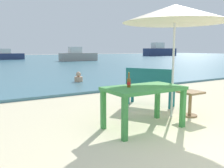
# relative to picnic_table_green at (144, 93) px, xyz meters

# --- Properties ---
(picnic_table_green) EXTENTS (1.40, 0.80, 0.76)m
(picnic_table_green) POSITION_rel_picnic_table_green_xyz_m (0.00, 0.00, 0.00)
(picnic_table_green) COLOR #3D8C42
(picnic_table_green) RESTS_ON ground_plane
(beer_bottle_amber) EXTENTS (0.07, 0.07, 0.26)m
(beer_bottle_amber) POSITION_rel_picnic_table_green_xyz_m (-0.26, 0.09, 0.20)
(beer_bottle_amber) COLOR brown
(beer_bottle_amber) RESTS_ON picnic_table_green
(patio_umbrella) EXTENTS (2.10, 2.10, 2.30)m
(patio_umbrella) POSITION_rel_picnic_table_green_xyz_m (0.95, 0.24, 1.47)
(patio_umbrella) COLOR silver
(patio_umbrella) RESTS_ON ground_plane
(side_table_wood) EXTENTS (0.44, 0.44, 0.54)m
(side_table_wood) POSITION_rel_picnic_table_green_xyz_m (1.33, 0.08, -0.30)
(side_table_wood) COLOR olive
(side_table_wood) RESTS_ON ground_plane
(bench_teal_center) EXTENTS (0.92, 1.22, 0.95)m
(bench_teal_center) POSITION_rel_picnic_table_green_xyz_m (1.20, 1.25, -0.11)
(bench_teal_center) COLOR #196066
(bench_teal_center) RESTS_ON ground_plane
(swimmer_person) EXTENTS (0.34, 0.34, 0.41)m
(swimmer_person) POSITION_rel_picnic_table_green_xyz_m (1.23, 5.79, -0.41)
(swimmer_person) COLOR tan
(swimmer_person) RESTS_ON sea_water
(boat_ferry) EXTENTS (3.75, 1.02, 1.36)m
(boat_ferry) POSITION_rel_picnic_table_green_xyz_m (1.81, 29.67, -0.08)
(boat_ferry) COLOR navy
(boat_ferry) RESTS_ON sea_water
(boat_cargo_ship) EXTENTS (4.30, 1.17, 1.56)m
(boat_cargo_ship) POSITION_rel_picnic_table_green_xyz_m (8.12, 21.91, -0.01)
(boat_cargo_ship) COLOR gray
(boat_cargo_ship) RESTS_ON sea_water
(boat_tanker) EXTENTS (7.02, 1.91, 2.55)m
(boat_tanker) POSITION_rel_picnic_table_green_xyz_m (29.65, 31.90, 0.35)
(boat_tanker) COLOR navy
(boat_tanker) RESTS_ON sea_water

